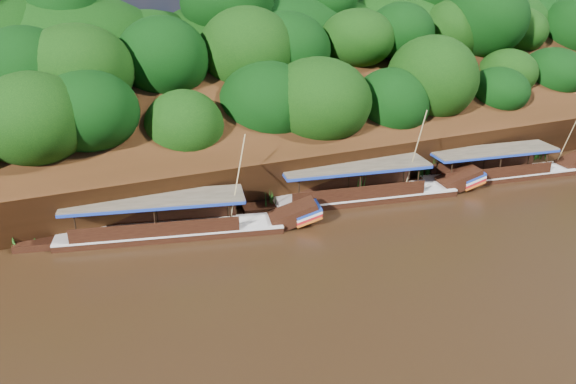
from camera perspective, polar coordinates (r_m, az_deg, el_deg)
name	(u,v)px	position (r m, az deg, el deg)	size (l,w,h in m)	color
ground	(405,252)	(34.00, 11.83, -5.97)	(160.00, 160.00, 0.00)	black
riverbank	(263,125)	(51.99, -2.54, 6.78)	(120.00, 30.06, 19.40)	#321C0B
boat_0	(508,171)	(47.62, 21.46, 2.03)	(15.32, 4.38, 5.82)	black
boat_1	(375,190)	(40.83, 8.86, 0.18)	(16.07, 4.81, 7.11)	black
boat_2	(185,225)	(35.71, -10.45, -3.36)	(16.49, 5.79, 6.60)	black
reeds	(308,188)	(39.99, 2.00, 0.38)	(48.89, 2.51, 2.20)	#1F5816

